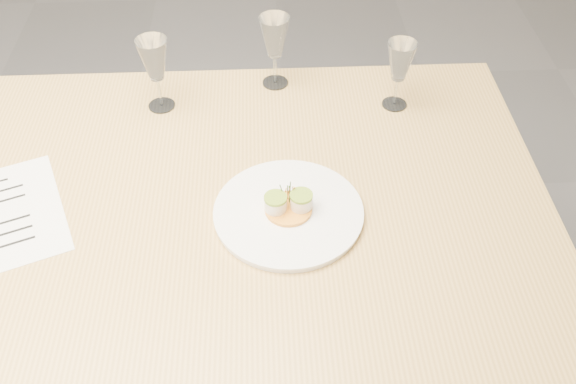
{
  "coord_description": "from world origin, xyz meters",
  "views": [
    {
      "loc": [
        0.58,
        -0.99,
        1.74
      ],
      "look_at": [
        0.62,
        -0.03,
        0.8
      ],
      "focal_mm": 40.0,
      "sensor_mm": 36.0,
      "label": 1
    }
  ],
  "objects_px": {
    "dinner_plate": "(289,211)",
    "wine_glass_3": "(274,38)",
    "wine_glass_2": "(154,61)",
    "recipe_sheet": "(1,216)",
    "wine_glass_4": "(400,63)",
    "dining_table": "(8,228)"
  },
  "relations": [
    {
      "from": "dinner_plate",
      "to": "wine_glass_3",
      "type": "bearing_deg",
      "value": 91.47
    },
    {
      "from": "dinner_plate",
      "to": "wine_glass_2",
      "type": "xyz_separation_m",
      "value": [
        -0.31,
        0.4,
        0.12
      ]
    },
    {
      "from": "recipe_sheet",
      "to": "wine_glass_4",
      "type": "distance_m",
      "value": 0.97
    },
    {
      "from": "wine_glass_3",
      "to": "wine_glass_2",
      "type": "bearing_deg",
      "value": -163.47
    },
    {
      "from": "dinner_plate",
      "to": "wine_glass_4",
      "type": "xyz_separation_m",
      "value": [
        0.29,
        0.38,
        0.11
      ]
    },
    {
      "from": "dinner_plate",
      "to": "wine_glass_3",
      "type": "height_order",
      "value": "wine_glass_3"
    },
    {
      "from": "dining_table",
      "to": "dinner_plate",
      "type": "distance_m",
      "value": 0.63
    },
    {
      "from": "dining_table",
      "to": "wine_glass_3",
      "type": "height_order",
      "value": "wine_glass_3"
    },
    {
      "from": "dining_table",
      "to": "wine_glass_3",
      "type": "relative_size",
      "value": 12.38
    },
    {
      "from": "dining_table",
      "to": "recipe_sheet",
      "type": "xyz_separation_m",
      "value": [
        0.01,
        -0.03,
        0.07
      ]
    },
    {
      "from": "recipe_sheet",
      "to": "wine_glass_2",
      "type": "distance_m",
      "value": 0.5
    },
    {
      "from": "dinner_plate",
      "to": "recipe_sheet",
      "type": "height_order",
      "value": "dinner_plate"
    },
    {
      "from": "dining_table",
      "to": "dinner_plate",
      "type": "height_order",
      "value": "dinner_plate"
    },
    {
      "from": "wine_glass_2",
      "to": "wine_glass_4",
      "type": "xyz_separation_m",
      "value": [
        0.59,
        -0.02,
        -0.01
      ]
    },
    {
      "from": "dining_table",
      "to": "dinner_plate",
      "type": "relative_size",
      "value": 7.53
    },
    {
      "from": "dining_table",
      "to": "dinner_plate",
      "type": "xyz_separation_m",
      "value": [
        0.62,
        -0.05,
        0.08
      ]
    },
    {
      "from": "wine_glass_2",
      "to": "wine_glass_4",
      "type": "distance_m",
      "value": 0.59
    },
    {
      "from": "dining_table",
      "to": "wine_glass_3",
      "type": "bearing_deg",
      "value": 35.17
    },
    {
      "from": "dinner_plate",
      "to": "wine_glass_3",
      "type": "xyz_separation_m",
      "value": [
        -0.01,
        0.49,
        0.12
      ]
    },
    {
      "from": "recipe_sheet",
      "to": "dining_table",
      "type": "bearing_deg",
      "value": 92.55
    },
    {
      "from": "recipe_sheet",
      "to": "wine_glass_2",
      "type": "bearing_deg",
      "value": 28.74
    },
    {
      "from": "wine_glass_2",
      "to": "wine_glass_3",
      "type": "xyz_separation_m",
      "value": [
        0.29,
        0.09,
        0.0
      ]
    }
  ]
}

